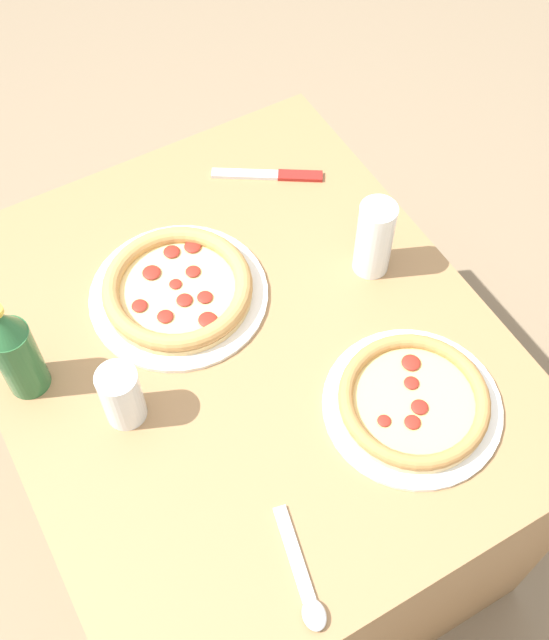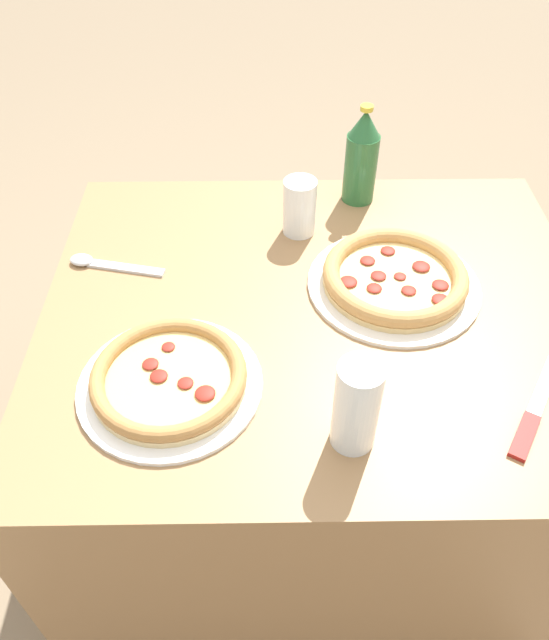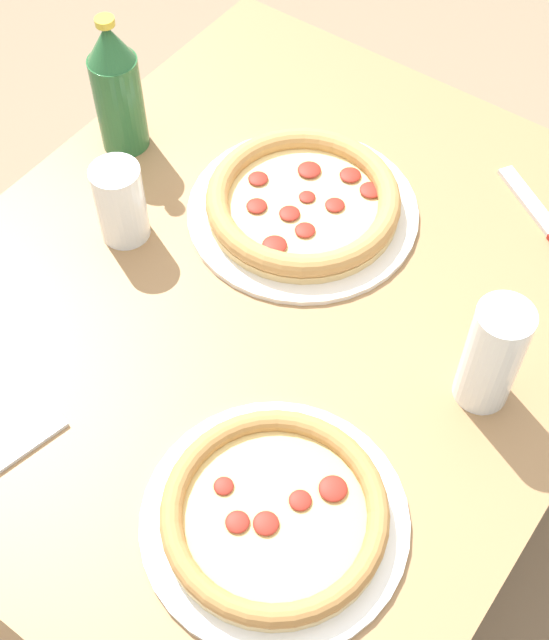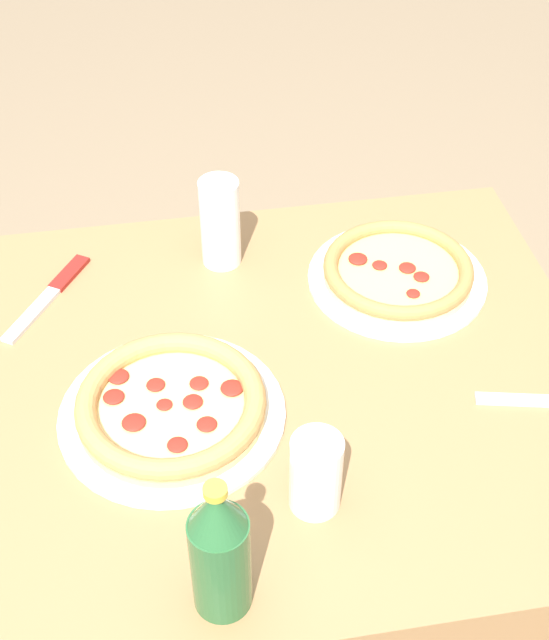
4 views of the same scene
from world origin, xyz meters
The scene contains 7 objects.
ground_plane centered at (0.00, 0.00, 0.00)m, with size 8.00×8.00×0.00m, color #847056.
table centered at (0.00, 0.00, 0.35)m, with size 0.99×0.83×0.71m.
pizza_veggie centered at (0.14, 0.05, 0.73)m, with size 0.32×0.32×0.04m.
pizza_salami centered at (-0.25, -0.18, 0.73)m, with size 0.29×0.29×0.04m.
glass_mango_juice centered at (0.03, -0.28, 0.78)m, with size 0.07×0.07×0.16m.
glass_iced_tea centered at (-0.03, 0.23, 0.76)m, with size 0.07×0.07×0.12m.
beer_bottle centered at (0.11, 0.34, 0.81)m, with size 0.07×0.07×0.21m.
Camera 3 is at (-0.56, -0.41, 1.62)m, focal length 50.00 mm.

